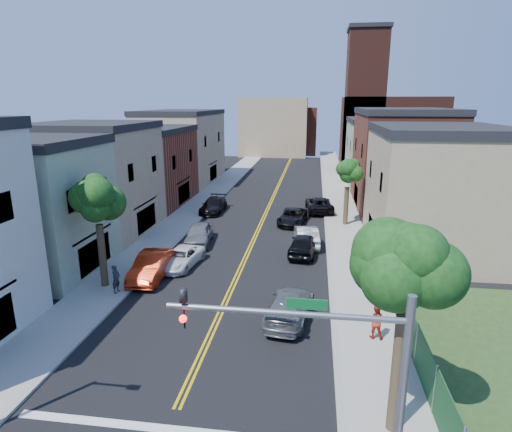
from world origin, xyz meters
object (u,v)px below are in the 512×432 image
at_px(grey_car_right, 289,306).
at_px(pedestrian_left, 116,279).
at_px(white_pickup, 181,258).
at_px(dark_car_right_far, 319,204).
at_px(silver_car_right, 306,235).
at_px(pedestrian_right, 376,321).
at_px(black_car_left, 213,205).
at_px(black_suv_lane, 292,217).
at_px(red_sedan, 152,266).
at_px(grey_car_left, 199,234).
at_px(black_car_right, 304,244).

distance_m(grey_car_right, pedestrian_left, 10.61).
bearing_deg(white_pickup, pedestrian_left, -108.87).
relative_size(white_pickup, dark_car_right_far, 0.82).
xyz_separation_m(silver_car_right, dark_car_right_far, (1.09, 10.99, -0.02)).
relative_size(pedestrian_left, pedestrian_right, 0.97).
distance_m(silver_car_right, dark_car_right_far, 11.04).
relative_size(white_pickup, black_car_left, 0.89).
distance_m(white_pickup, black_suv_lane, 13.93).
bearing_deg(red_sedan, dark_car_right_far, 58.53).
xyz_separation_m(red_sedan, pedestrian_left, (-1.20, -2.71, 0.17)).
bearing_deg(white_pickup, silver_car_right, 42.24).
bearing_deg(dark_car_right_far, pedestrian_right, 89.76).
bearing_deg(black_suv_lane, grey_car_right, -81.00).
xyz_separation_m(grey_car_left, silver_car_right, (8.69, 0.91, -0.03)).
relative_size(red_sedan, grey_car_right, 0.98).
bearing_deg(grey_car_right, black_car_left, -58.92).
bearing_deg(grey_car_right, pedestrian_left, -0.48).
xyz_separation_m(grey_car_left, pedestrian_left, (-2.42, -9.92, 0.18)).
distance_m(silver_car_right, pedestrian_right, 14.39).
distance_m(black_car_left, grey_car_right, 23.48).
height_order(grey_car_right, dark_car_right_far, dark_car_right_far).
height_order(white_pickup, grey_car_right, grey_car_right).
height_order(grey_car_right, pedestrian_left, pedestrian_left).
bearing_deg(red_sedan, grey_car_left, 78.89).
xyz_separation_m(black_car_left, grey_car_right, (9.30, -21.55, 0.00)).
bearing_deg(grey_car_right, pedestrian_right, 167.30).
bearing_deg(red_sedan, grey_car_right, -25.98).
distance_m(dark_car_right_far, pedestrian_right, 25.04).
bearing_deg(grey_car_right, red_sedan, -16.72).
bearing_deg(dark_car_right_far, grey_car_left, 44.47).
bearing_deg(white_pickup, grey_car_left, 98.08).
height_order(silver_car_right, dark_car_right_far, silver_car_right).
xyz_separation_m(grey_car_left, black_suv_lane, (7.25, 6.87, -0.12)).
height_order(white_pickup, black_car_right, black_car_right).
distance_m(black_car_right, dark_car_right_far, 13.32).
bearing_deg(white_pickup, red_sedan, -112.17).
relative_size(white_pickup, black_suv_lane, 0.91).
relative_size(black_car_left, pedestrian_right, 2.94).
bearing_deg(grey_car_right, grey_car_left, -47.00).
xyz_separation_m(silver_car_right, pedestrian_left, (-11.11, -10.82, 0.21)).
xyz_separation_m(red_sedan, white_pickup, (1.24, 2.16, -0.20)).
distance_m(black_car_left, pedestrian_right, 26.82).
xyz_separation_m(white_pickup, grey_car_left, (-0.03, 5.04, 0.19)).
relative_size(black_car_right, black_suv_lane, 0.95).
bearing_deg(dark_car_right_far, red_sedan, 53.97).
relative_size(black_suv_lane, pedestrian_left, 2.97).
xyz_separation_m(red_sedan, black_suv_lane, (8.46, 14.07, -0.13)).
height_order(white_pickup, dark_car_right_far, dark_car_right_far).
distance_m(grey_car_left, black_car_right, 8.65).
xyz_separation_m(black_car_right, dark_car_right_far, (1.25, 13.26, -0.04)).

